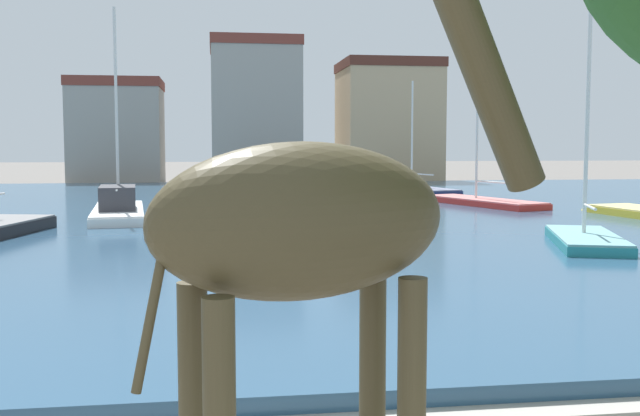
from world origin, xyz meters
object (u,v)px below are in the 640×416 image
giraffe_statue (328,236)px  sailboat_red (473,204)px  sailboat_teal (583,242)px  sailboat_navy (410,191)px  sailboat_white (119,211)px

giraffe_statue → sailboat_red: sailboat_red is taller
giraffe_statue → sailboat_teal: sailboat_teal is taller
sailboat_red → sailboat_navy: bearing=90.8°
sailboat_white → sailboat_navy: bearing=42.8°
sailboat_navy → sailboat_teal: 25.96m
giraffe_statue → sailboat_red: bearing=68.4°
sailboat_navy → sailboat_red: size_ratio=0.99×
sailboat_navy → sailboat_teal: sailboat_teal is taller
sailboat_red → sailboat_teal: (-1.90, -14.56, 0.01)m
sailboat_teal → sailboat_navy: bearing=86.2°
giraffe_statue → sailboat_navy: bearing=74.1°
sailboat_navy → sailboat_teal: size_ratio=1.11×
sailboat_navy → giraffe_statue: bearing=-105.9°
sailboat_navy → sailboat_red: (0.17, -11.35, 0.04)m
giraffe_statue → sailboat_white: (-4.58, 26.67, -2.16)m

